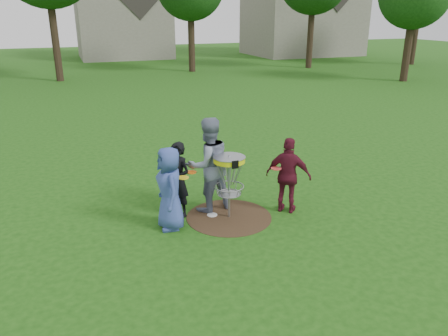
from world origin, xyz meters
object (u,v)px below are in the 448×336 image
object	(u,v)px
player_blue	(170,189)
disc_golf_basket	(229,172)
player_maroon	(288,176)
player_black	(178,180)
player_grey	(208,165)

from	to	relation	value
player_blue	disc_golf_basket	world-z (taller)	player_blue
player_maroon	disc_golf_basket	xyz separation A→B (m)	(-1.28, 0.16, 0.20)
player_black	player_grey	xyz separation A→B (m)	(0.68, 0.07, 0.22)
disc_golf_basket	player_grey	bearing A→B (deg)	116.73
player_maroon	disc_golf_basket	bearing A→B (deg)	33.28
player_blue	player_grey	distance (m)	1.14
player_grey	disc_golf_basket	distance (m)	0.60
disc_golf_basket	player_maroon	bearing A→B (deg)	-7.32
player_blue	disc_golf_basket	bearing A→B (deg)	90.95
player_blue	player_black	size ratio (longest dim) A/B	1.04
player_maroon	player_blue	bearing A→B (deg)	37.31
player_blue	player_black	world-z (taller)	player_blue
player_black	disc_golf_basket	world-z (taller)	player_black
player_black	disc_golf_basket	distance (m)	1.08
player_blue	player_maroon	distance (m)	2.54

